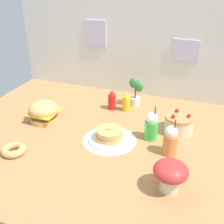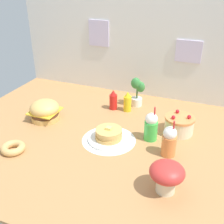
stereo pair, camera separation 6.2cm
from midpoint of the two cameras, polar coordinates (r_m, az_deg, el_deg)
name	(u,v)px [view 1 (the left image)]	position (r m, az deg, el deg)	size (l,w,h in m)	color
ground_plane	(103,139)	(2.11, -2.67, -5.49)	(2.41, 1.79, 0.02)	#B27F4C
back_wall	(137,47)	(2.70, 4.43, 12.92)	(2.41, 0.04, 0.92)	silver
doily_mat	(110,140)	(2.08, -1.36, -5.67)	(0.40, 0.40, 0.00)	white
burger	(44,111)	(2.37, -14.39, 0.10)	(0.24, 0.24, 0.17)	#DBA859
pancake_stack	(110,135)	(2.06, -1.35, -4.76)	(0.31, 0.31, 0.11)	white
layer_cake	(179,124)	(2.20, 12.59, -2.31)	(0.22, 0.22, 0.16)	beige
ketchup_bottle	(112,100)	(2.49, -0.72, 2.38)	(0.07, 0.07, 0.18)	red
mustard_bottle	(126,102)	(2.46, 2.18, 2.06)	(0.07, 0.07, 0.18)	yellow
cream_soda_cup	(151,126)	(2.06, 7.13, -2.82)	(0.10, 0.10, 0.27)	green
orange_float_cup	(170,140)	(1.92, 10.83, -5.64)	(0.10, 0.10, 0.27)	orange
donut_pink_glaze	(13,150)	(2.06, -20.14, -7.18)	(0.17, 0.17, 0.05)	tan
potted_plant	(135,90)	(2.54, 4.06, 4.40)	(0.13, 0.11, 0.27)	white
mushroom_stool	(170,173)	(1.62, 10.66, -12.13)	(0.20, 0.20, 0.19)	beige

